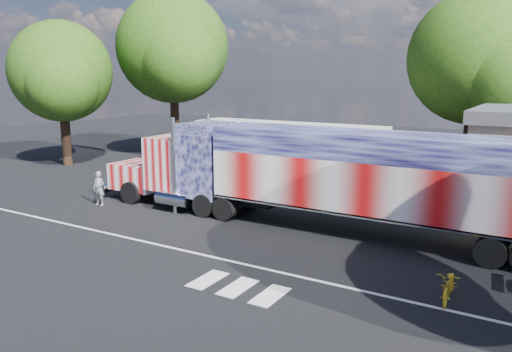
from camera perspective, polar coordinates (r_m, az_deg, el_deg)
The scene contains 9 objects.
ground at distance 22.30m, azimuth -4.00°, elevation -6.10°, with size 100.00×100.00×0.00m, color black.
lane_markings at distance 18.48m, azimuth -6.37°, elevation -9.91°, with size 30.00×2.67×0.01m.
semi_truck at distance 22.17m, azimuth 6.72°, elevation 0.25°, with size 22.24×3.51×4.74m.
coach_bus at distance 32.29m, azimuth 3.55°, elevation 2.88°, with size 12.76×2.97×3.71m.
woman at distance 27.37m, azimuth -17.52°, elevation -1.35°, with size 0.66×0.43×1.81m, color slate.
bicycle at distance 16.49m, azimuth 21.24°, elevation -11.53°, with size 0.65×1.87×0.98m, color gold.
tree_w_a at distance 40.01m, azimuth -21.32°, elevation 11.00°, with size 7.75×7.38×10.69m.
tree_ne_a at distance 34.03m, azimuth 24.01°, elevation 12.14°, with size 8.54×8.14×11.82m.
tree_nw_a at distance 41.66m, azimuth -9.39°, elevation 14.25°, with size 9.35×8.90×13.38m.
Camera 1 is at (12.25, -17.39, 6.70)m, focal length 35.00 mm.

